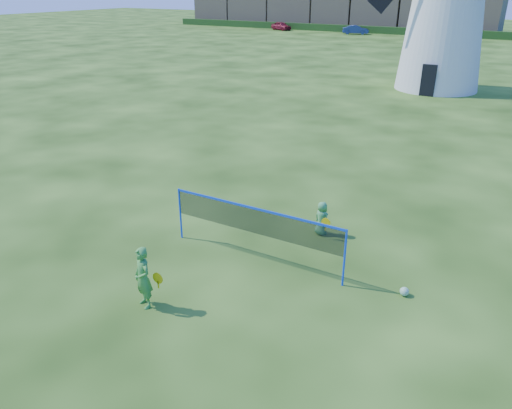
{
  "coord_description": "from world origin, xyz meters",
  "views": [
    {
      "loc": [
        6.12,
        -9.71,
        6.84
      ],
      "look_at": [
        0.2,
        0.5,
        1.5
      ],
      "focal_mm": 34.41,
      "sensor_mm": 36.0,
      "label": 1
    }
  ],
  "objects_px": {
    "badminton_net": "(255,222)",
    "player_boy": "(322,218)",
    "car_left": "(281,26)",
    "car_right": "(356,30)",
    "play_ball": "(404,292)",
    "player_girl": "(143,278)"
  },
  "relations": [
    {
      "from": "player_girl",
      "to": "play_ball",
      "type": "distance_m",
      "value": 6.16
    },
    {
      "from": "player_boy",
      "to": "car_left",
      "type": "height_order",
      "value": "car_left"
    },
    {
      "from": "player_girl",
      "to": "player_boy",
      "type": "distance_m",
      "value": 5.75
    },
    {
      "from": "badminton_net",
      "to": "player_boy",
      "type": "distance_m",
      "value": 2.54
    },
    {
      "from": "car_right",
      "to": "player_boy",
      "type": "bearing_deg",
      "value": -176.92
    },
    {
      "from": "player_girl",
      "to": "car_right",
      "type": "bearing_deg",
      "value": 127.61
    },
    {
      "from": "car_right",
      "to": "player_girl",
      "type": "bearing_deg",
      "value": 179.98
    },
    {
      "from": "car_right",
      "to": "play_ball",
      "type": "bearing_deg",
      "value": -175.04
    },
    {
      "from": "player_girl",
      "to": "car_left",
      "type": "distance_m",
      "value": 73.68
    },
    {
      "from": "player_boy",
      "to": "car_left",
      "type": "xyz_separation_m",
      "value": [
        -33.24,
        61.43,
        0.12
      ]
    },
    {
      "from": "badminton_net",
      "to": "car_right",
      "type": "bearing_deg",
      "value": 107.33
    },
    {
      "from": "car_left",
      "to": "car_right",
      "type": "xyz_separation_m",
      "value": [
        12.59,
        -0.55,
        -0.02
      ]
    },
    {
      "from": "player_girl",
      "to": "player_boy",
      "type": "relative_size",
      "value": 1.46
    },
    {
      "from": "badminton_net",
      "to": "play_ball",
      "type": "height_order",
      "value": "badminton_net"
    },
    {
      "from": "car_left",
      "to": "badminton_net",
      "type": "bearing_deg",
      "value": -130.24
    },
    {
      "from": "badminton_net",
      "to": "player_girl",
      "type": "bearing_deg",
      "value": -110.49
    },
    {
      "from": "badminton_net",
      "to": "player_boy",
      "type": "bearing_deg",
      "value": 67.15
    },
    {
      "from": "car_left",
      "to": "car_right",
      "type": "bearing_deg",
      "value": -69.64
    },
    {
      "from": "player_girl",
      "to": "play_ball",
      "type": "bearing_deg",
      "value": 55.81
    },
    {
      "from": "car_right",
      "to": "car_left",
      "type": "bearing_deg",
      "value": 71.81
    },
    {
      "from": "badminton_net",
      "to": "player_girl",
      "type": "relative_size",
      "value": 3.35
    },
    {
      "from": "play_ball",
      "to": "car_right",
      "type": "relative_size",
      "value": 0.06
    }
  ]
}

